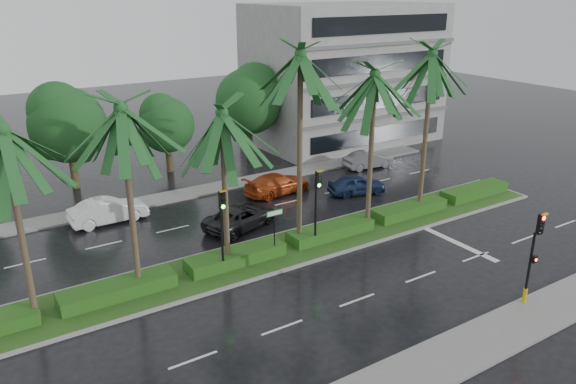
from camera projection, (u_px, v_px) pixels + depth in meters
ground at (296, 258)px, 29.28m from camera, size 120.00×120.00×0.00m
near_sidewalk at (445, 359)px, 21.21m from camera, size 40.00×2.40×0.12m
far_sidewalk at (200, 191)px, 38.73m from camera, size 40.00×2.00×0.12m
median at (286, 249)px, 30.04m from camera, size 36.00×4.00×0.15m
hedge at (286, 243)px, 29.91m from camera, size 35.20×1.40×0.60m
lane_markings at (347, 247)px, 30.48m from camera, size 34.00×13.06×0.01m
palm_row at (263, 99)px, 26.59m from camera, size 26.30×4.20×10.92m
signal_near at (533, 255)px, 24.06m from camera, size 0.34×0.45×4.36m
signal_median_left at (222, 219)px, 26.45m from camera, size 0.34×0.42×4.36m
signal_median_right at (317, 197)px, 29.25m from camera, size 0.34×0.42×4.36m
street_sign at (275, 222)px, 28.42m from camera, size 0.95×0.09×2.60m
bg_trees at (166, 112)px, 41.63m from camera, size 32.63×5.32×7.68m
building at (343, 74)px, 50.07m from camera, size 16.00×10.00×12.00m
car_white at (108, 211)px, 33.48m from camera, size 1.63×4.55×1.49m
car_darkgrey at (241, 217)px, 32.81m from camera, size 3.62×5.26×1.34m
car_red at (277, 184)px, 38.19m from camera, size 2.44×5.01×1.40m
car_blue at (357, 185)px, 38.13m from camera, size 2.54×4.21×1.34m
car_grey at (368, 160)px, 43.63m from camera, size 1.84×4.16×1.33m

